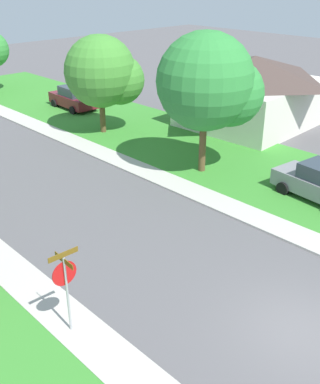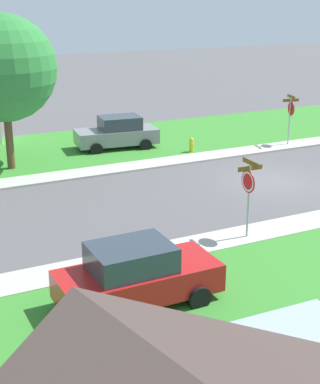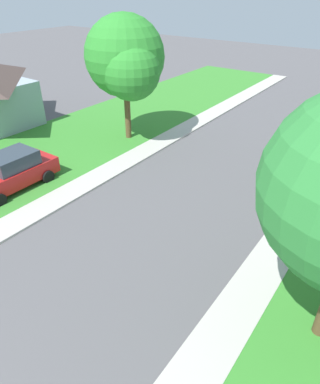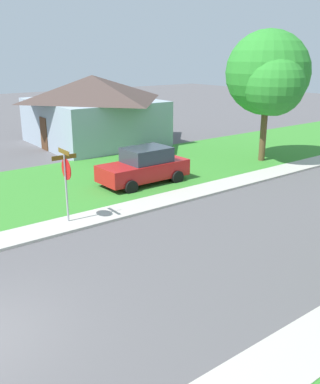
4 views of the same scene
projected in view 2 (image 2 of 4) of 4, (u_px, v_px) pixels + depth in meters
ground_plane at (272, 181)px, 25.78m from camera, size 120.00×120.00×0.00m
sidewalk_west at (33, 280)px, 16.74m from camera, size 1.40×56.00×0.10m
lawn_west at (88, 369)px, 12.76m from camera, size 8.00×56.00×0.08m
stop_sign_near_corner at (291, 112)px, 31.22m from camera, size 0.90×0.90×2.77m
stop_sign_far_corner at (248, 186)px, 19.05m from camera, size 0.92×0.92×2.77m
car_grey_kerbside_mid at (117, 133)px, 30.86m from camera, size 2.41×4.48×1.76m
car_red_across_road at (136, 275)px, 15.20m from camera, size 2.05×4.31×1.76m
tree_across_left at (6, 71)px, 26.27m from camera, size 5.17×4.81×7.15m
fire_hydrant at (191, 145)px, 30.15m from camera, size 0.38×0.22×0.83m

